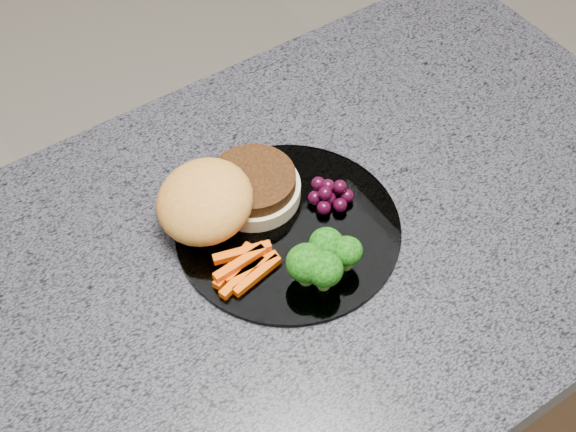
% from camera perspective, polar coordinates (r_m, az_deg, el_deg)
% --- Properties ---
extents(countertop, '(1.20, 0.60, 0.04)m').
position_cam_1_polar(countertop, '(0.90, -4.38, -5.42)').
color(countertop, '#46454F').
rests_on(countertop, island_cabinet).
extents(plate, '(0.26, 0.26, 0.01)m').
position_cam_1_polar(plate, '(0.92, 0.00, -0.89)').
color(plate, white).
rests_on(plate, countertop).
extents(burger, '(0.19, 0.13, 0.06)m').
position_cam_1_polar(burger, '(0.91, -4.68, 1.26)').
color(burger, beige).
rests_on(burger, plate).
extents(carrot_sticks, '(0.08, 0.05, 0.02)m').
position_cam_1_polar(carrot_sticks, '(0.88, -3.16, -3.57)').
color(carrot_sticks, '#F05304').
rests_on(carrot_sticks, plate).
extents(broccoli, '(0.09, 0.07, 0.05)m').
position_cam_1_polar(broccoli, '(0.86, 2.46, -3.07)').
color(broccoli, '#568931').
rests_on(broccoli, plate).
extents(grape_bunch, '(0.05, 0.05, 0.03)m').
position_cam_1_polar(grape_bunch, '(0.93, 2.98, 1.59)').
color(grape_bunch, black).
rests_on(grape_bunch, plate).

